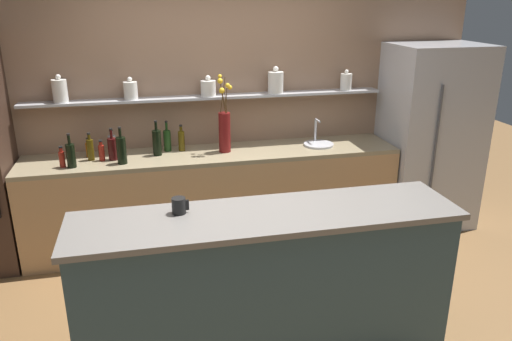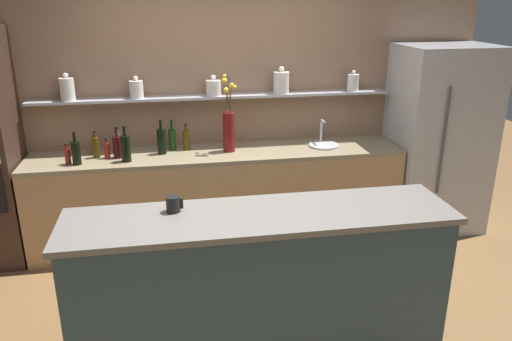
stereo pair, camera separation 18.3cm
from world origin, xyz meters
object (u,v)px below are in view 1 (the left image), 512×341
at_px(sink_fixture, 318,143).
at_px(bottle_wine_2, 71,155).
at_px(bottle_sauce_1, 89,149).
at_px(refrigerator, 430,137).
at_px(bottle_sauce_5, 102,152).
at_px(bottle_oil_6, 90,149).
at_px(bottle_spirit_4, 112,144).
at_px(flower_vase, 225,128).
at_px(bottle_wine_10, 157,142).
at_px(bottle_oil_9, 181,140).
at_px(bottle_sauce_8, 62,158).
at_px(bottle_wine_0, 113,149).
at_px(bottle_wine_3, 167,140).
at_px(coffee_mug, 179,206).
at_px(bottle_wine_7, 121,150).

relative_size(sink_fixture, bottle_wine_2, 0.98).
xyz_separation_m(sink_fixture, bottle_sauce_1, (-2.18, 0.12, 0.05)).
xyz_separation_m(refrigerator, bottle_sauce_5, (-3.26, 0.03, 0.06)).
relative_size(sink_fixture, bottle_oil_6, 1.16).
distance_m(bottle_spirit_4, bottle_oil_6, 0.23).
distance_m(flower_vase, bottle_wine_10, 0.64).
bearing_deg(bottle_oil_9, bottle_sauce_8, -166.57).
bearing_deg(bottle_wine_0, flower_vase, 1.04).
bearing_deg(bottle_sauce_1, refrigerator, -2.80).
bearing_deg(flower_vase, bottle_spirit_4, 171.45).
xyz_separation_m(bottle_wine_3, coffee_mug, (-0.02, -1.70, 0.04)).
bearing_deg(bottle_sauce_8, bottle_wine_2, -15.60).
relative_size(sink_fixture, bottle_wine_10, 0.89).
bearing_deg(bottle_sauce_8, refrigerator, 1.39).
relative_size(refrigerator, bottle_sauce_8, 9.99).
xyz_separation_m(flower_vase, sink_fixture, (0.94, 0.00, -0.21)).
bearing_deg(bottle_wine_7, bottle_oil_9, 25.70).
xyz_separation_m(flower_vase, bottle_wine_3, (-0.53, 0.15, -0.13)).
bearing_deg(bottle_wine_2, sink_fixture, 3.92).
height_order(bottle_wine_0, bottle_wine_10, bottle_wine_10).
bearing_deg(bottle_wine_7, bottle_sauce_8, 178.59).
height_order(flower_vase, bottle_sauce_5, flower_vase).
height_order(bottle_sauce_1, coffee_mug, coffee_mug).
height_order(flower_vase, bottle_wine_10, flower_vase).
xyz_separation_m(bottle_wine_0, bottle_sauce_1, (-0.22, 0.14, -0.03)).
height_order(refrigerator, bottle_wine_7, refrigerator).
relative_size(bottle_oil_6, bottle_wine_10, 0.77).
height_order(sink_fixture, bottle_oil_9, bottle_oil_9).
xyz_separation_m(bottle_wine_2, bottle_sauce_8, (-0.08, 0.02, -0.03)).
xyz_separation_m(sink_fixture, bottle_wine_10, (-1.57, 0.03, 0.10)).
xyz_separation_m(bottle_wine_2, coffee_mug, (0.81, -1.40, 0.04)).
bearing_deg(bottle_wine_0, bottle_sauce_8, -164.77).
relative_size(bottle_sauce_1, bottle_wine_3, 0.62).
bearing_deg(coffee_mug, bottle_spirit_4, 105.80).
bearing_deg(bottle_wine_3, bottle_sauce_5, -164.14).
bearing_deg(refrigerator, bottle_sauce_5, 179.54).
relative_size(refrigerator, flower_vase, 2.59).
relative_size(sink_fixture, bottle_sauce_1, 1.61).
relative_size(bottle_wine_3, bottle_wine_7, 0.88).
height_order(flower_vase, bottle_oil_6, flower_vase).
relative_size(bottle_spirit_4, bottle_wine_10, 0.72).
bearing_deg(bottle_oil_6, refrigerator, -1.06).
height_order(bottle_wine_3, bottle_wine_7, bottle_wine_7).
distance_m(bottle_wine_0, bottle_spirit_4, 0.17).
distance_m(flower_vase, bottle_oil_6, 1.23).
bearing_deg(bottle_wine_0, coffee_mug, -72.88).
distance_m(bottle_sauce_8, bottle_oil_9, 1.08).
bearing_deg(bottle_spirit_4, bottle_sauce_1, -170.06).
distance_m(refrigerator, sink_fixture, 1.20).
xyz_separation_m(bottle_sauce_1, bottle_sauce_8, (-0.20, -0.25, 0.00)).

